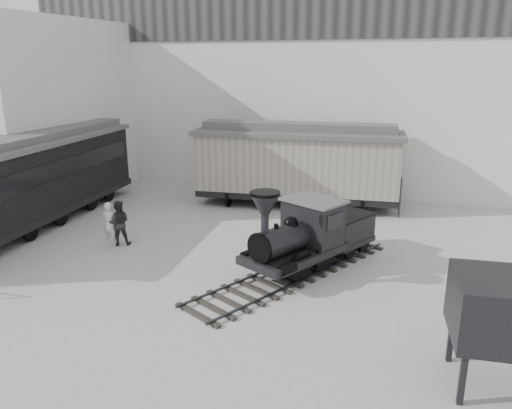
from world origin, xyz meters
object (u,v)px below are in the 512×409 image
(visitor_b, at_px, (119,223))
(passenger_coach, at_px, (27,181))
(boxcar, at_px, (297,163))
(coal_hopper, at_px, (510,318))
(locomotive, at_px, (307,238))
(visitor_a, at_px, (110,224))

(visitor_b, bearing_deg, passenger_coach, -36.07)
(boxcar, height_order, coal_hopper, boxcar)
(locomotive, xyz_separation_m, visitor_a, (-7.80, -0.13, -0.26))
(boxcar, bearing_deg, visitor_b, -130.26)
(visitor_b, xyz_separation_m, coal_hopper, (13.08, -5.05, 0.80))
(passenger_coach, bearing_deg, coal_hopper, -22.11)
(locomotive, relative_size, visitor_b, 4.81)
(boxcar, bearing_deg, coal_hopper, -64.47)
(locomotive, height_order, visitor_b, locomotive)
(boxcar, height_order, visitor_a, boxcar)
(boxcar, xyz_separation_m, visitor_a, (-5.53, -7.85, -1.29))
(boxcar, distance_m, passenger_coach, 12.30)
(boxcar, relative_size, passenger_coach, 0.73)
(boxcar, relative_size, visitor_b, 5.77)
(boxcar, xyz_separation_m, visitor_b, (-5.22, -7.70, -1.26))
(visitor_a, distance_m, coal_hopper, 14.28)
(locomotive, xyz_separation_m, passenger_coach, (-12.35, 0.67, 0.94))
(locomotive, xyz_separation_m, coal_hopper, (5.58, -5.03, 0.56))
(boxcar, bearing_deg, visitor_a, -131.28)
(coal_hopper, bearing_deg, boxcar, 115.75)
(locomotive, xyz_separation_m, visitor_b, (-7.50, 0.02, -0.24))
(locomotive, relative_size, visitor_a, 4.93)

